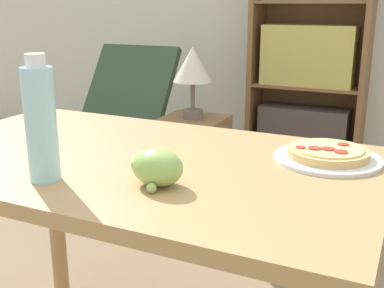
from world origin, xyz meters
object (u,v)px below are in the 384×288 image
object	(u,v)px
bookshelf	(309,52)
table_lamp	(193,68)
grape_bunch	(158,167)
drink_bottle	(39,123)
lounge_chair_near	(116,144)
side_table	(193,165)
pizza_on_plate	(328,155)

from	to	relation	value
bookshelf	table_lamp	distance (m)	1.12
table_lamp	grape_bunch	bearing A→B (deg)	-67.39
drink_bottle	bookshelf	size ratio (longest dim) A/B	0.16
lounge_chair_near	side_table	world-z (taller)	lounge_chair_near
drink_bottle	lounge_chair_near	bearing A→B (deg)	119.88
side_table	table_lamp	world-z (taller)	table_lamp
grape_bunch	side_table	bearing A→B (deg)	112.61
grape_bunch	lounge_chair_near	distance (m)	2.05
side_table	drink_bottle	bearing A→B (deg)	-76.76
grape_bunch	bookshelf	bearing A→B (deg)	95.04
table_lamp	pizza_on_plate	bearing A→B (deg)	-51.16
drink_bottle	table_lamp	bearing A→B (deg)	103.24
bookshelf	side_table	xyz separation A→B (m)	(-0.39, -1.05, -0.55)
side_table	table_lamp	xyz separation A→B (m)	(0.00, 0.00, 0.55)
pizza_on_plate	drink_bottle	distance (m)	0.70
drink_bottle	side_table	size ratio (longest dim) A/B	0.52
pizza_on_plate	lounge_chair_near	size ratio (longest dim) A/B	0.30
lounge_chair_near	side_table	size ratio (longest dim) A/B	1.63
pizza_on_plate	side_table	distance (m)	1.54
grape_bunch	table_lamp	size ratio (longest dim) A/B	0.30
pizza_on_plate	lounge_chair_near	xyz separation A→B (m)	(-1.50, 1.25, -0.49)
grape_bunch	drink_bottle	xyz separation A→B (m)	(-0.25, -0.08, 0.09)
grape_bunch	pizza_on_plate	bearing A→B (deg)	47.91
pizza_on_plate	table_lamp	bearing A→B (deg)	128.84
grape_bunch	drink_bottle	bearing A→B (deg)	-162.38
pizza_on_plate	drink_bottle	bearing A→B (deg)	-143.08
grape_bunch	bookshelf	xyz separation A→B (m)	(-0.22, 2.52, 0.02)
grape_bunch	side_table	xyz separation A→B (m)	(-0.61, 1.47, -0.54)
lounge_chair_near	side_table	bearing A→B (deg)	-12.46
grape_bunch	bookshelf	world-z (taller)	bookshelf
pizza_on_plate	bookshelf	world-z (taller)	bookshelf
pizza_on_plate	lounge_chair_near	world-z (taller)	lounge_chair_near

